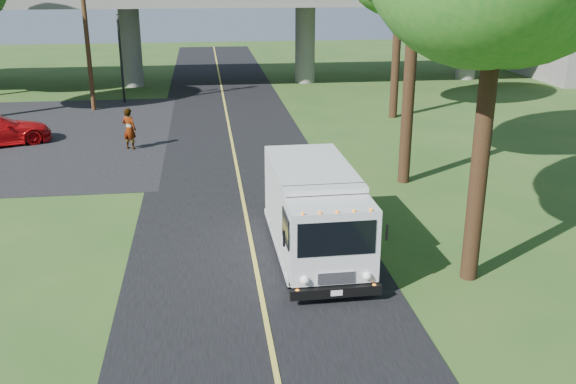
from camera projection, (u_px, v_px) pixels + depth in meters
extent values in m
plane|color=#2A4F1C|center=(264.00, 310.00, 15.25)|extent=(120.00, 120.00, 0.00)
cube|color=black|center=(239.00, 180.00, 24.61)|extent=(7.00, 90.00, 0.02)
cube|color=black|center=(0.00, 138.00, 30.75)|extent=(16.00, 18.00, 0.01)
cube|color=gold|center=(239.00, 179.00, 24.61)|extent=(0.12, 90.00, 0.01)
cube|color=slate|center=(559.00, 36.00, 47.31)|extent=(4.00, 10.00, 6.00)
cylinder|color=slate|center=(131.00, 46.00, 43.59)|extent=(1.40, 1.40, 5.40)
cylinder|color=slate|center=(305.00, 44.00, 45.07)|extent=(1.40, 1.40, 5.40)
cylinder|color=slate|center=(468.00, 41.00, 46.54)|extent=(1.40, 1.40, 5.40)
cylinder|color=black|center=(121.00, 59.00, 38.00)|extent=(0.14, 0.14, 5.20)
imported|color=black|center=(118.00, 25.00, 37.34)|extent=(0.18, 0.22, 1.10)
cylinder|color=#472D19|center=(86.00, 30.00, 35.32)|extent=(0.26, 0.26, 9.00)
cylinder|color=#382314|center=(481.00, 149.00, 15.72)|extent=(0.44, 0.44, 7.00)
cylinder|color=#382314|center=(409.00, 81.00, 23.18)|extent=(0.44, 0.44, 7.70)
cylinder|color=#382314|center=(396.00, 56.00, 33.99)|extent=(0.44, 0.44, 6.65)
cube|color=silver|center=(310.00, 196.00, 18.41)|extent=(2.20, 3.97, 2.01)
cube|color=silver|center=(329.00, 237.00, 15.84)|extent=(2.17, 1.64, 1.84)
cube|color=black|center=(337.00, 238.00, 15.01)|extent=(1.88, 0.10, 0.85)
cube|color=black|center=(336.00, 292.00, 15.37)|extent=(2.24, 0.19, 0.25)
cube|color=silver|center=(311.00, 240.00, 18.48)|extent=(2.22, 5.22, 0.16)
cylinder|color=black|center=(292.00, 273.00, 16.22)|extent=(0.26, 0.81, 0.81)
cylinder|color=black|center=(362.00, 268.00, 16.46)|extent=(0.26, 0.81, 0.81)
cylinder|color=black|center=(273.00, 219.00, 19.73)|extent=(0.26, 0.81, 0.81)
cylinder|color=black|center=(332.00, 215.00, 19.98)|extent=(0.26, 0.81, 0.81)
imported|color=gray|center=(129.00, 129.00, 28.54)|extent=(0.82, 0.74, 1.87)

